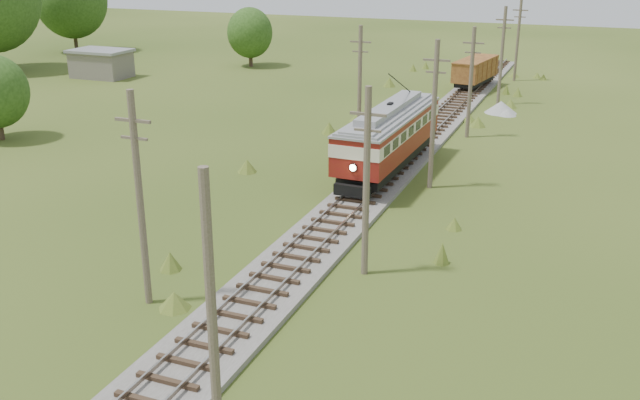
% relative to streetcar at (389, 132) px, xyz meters
% --- Properties ---
extents(railbed_main, '(3.60, 96.00, 0.57)m').
position_rel_streetcar_xyz_m(railbed_main, '(0.00, 1.26, -2.60)').
color(railbed_main, '#605B54').
rests_on(railbed_main, ground).
extents(streetcar, '(3.39, 13.40, 6.09)m').
position_rel_streetcar_xyz_m(streetcar, '(0.00, 0.00, 0.00)').
color(streetcar, black).
rests_on(streetcar, ground).
extents(gondola, '(3.57, 8.04, 2.58)m').
position_rel_streetcar_xyz_m(gondola, '(0.00, 30.76, -0.84)').
color(gondola, black).
rests_on(gondola, ground).
extents(gravel_pile, '(2.92, 3.09, 1.06)m').
position_rel_streetcar_xyz_m(gravel_pile, '(4.28, 20.61, -2.29)').
color(gravel_pile, gray).
rests_on(gravel_pile, ground).
extents(utility_pole_r_1, '(0.30, 0.30, 8.80)m').
position_rel_streetcar_xyz_m(utility_pole_r_1, '(3.10, -27.74, 1.61)').
color(utility_pole_r_1, brown).
rests_on(utility_pole_r_1, ground).
extents(utility_pole_r_2, '(1.60, 0.30, 8.60)m').
position_rel_streetcar_xyz_m(utility_pole_r_2, '(3.30, -14.74, 1.63)').
color(utility_pole_r_2, brown).
rests_on(utility_pole_r_2, ground).
extents(utility_pole_r_3, '(1.60, 0.30, 9.00)m').
position_rel_streetcar_xyz_m(utility_pole_r_3, '(3.20, -1.74, 1.84)').
color(utility_pole_r_3, brown).
rests_on(utility_pole_r_3, ground).
extents(utility_pole_r_4, '(1.60, 0.30, 8.40)m').
position_rel_streetcar_xyz_m(utility_pole_r_4, '(3.00, 11.26, 1.53)').
color(utility_pole_r_4, brown).
rests_on(utility_pole_r_4, ground).
extents(utility_pole_r_5, '(1.60, 0.30, 8.90)m').
position_rel_streetcar_xyz_m(utility_pole_r_5, '(3.40, 24.26, 1.79)').
color(utility_pole_r_5, brown).
rests_on(utility_pole_r_5, ground).
extents(utility_pole_r_6, '(1.60, 0.30, 8.70)m').
position_rel_streetcar_xyz_m(utility_pole_r_6, '(3.20, 37.26, 1.68)').
color(utility_pole_r_6, brown).
rests_on(utility_pole_r_6, ground).
extents(utility_pole_l_a, '(1.60, 0.30, 9.00)m').
position_rel_streetcar_xyz_m(utility_pole_l_a, '(-4.20, -20.74, 1.84)').
color(utility_pole_l_a, brown).
rests_on(utility_pole_l_a, ground).
extents(utility_pole_l_b, '(1.60, 0.30, 8.60)m').
position_rel_streetcar_xyz_m(utility_pole_l_b, '(-4.50, 7.26, 1.63)').
color(utility_pole_l_b, brown).
rests_on(utility_pole_l_b, ground).
extents(tree_mid_a, '(5.46, 5.46, 7.03)m').
position_rel_streetcar_xyz_m(tree_mid_a, '(-28.00, 35.26, 1.23)').
color(tree_mid_a, '#38281C').
rests_on(tree_mid_a, ground).
extents(shed, '(6.40, 4.40, 3.10)m').
position_rel_streetcar_xyz_m(shed, '(-40.00, 22.26, -1.22)').
color(shed, slate).
rests_on(shed, ground).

